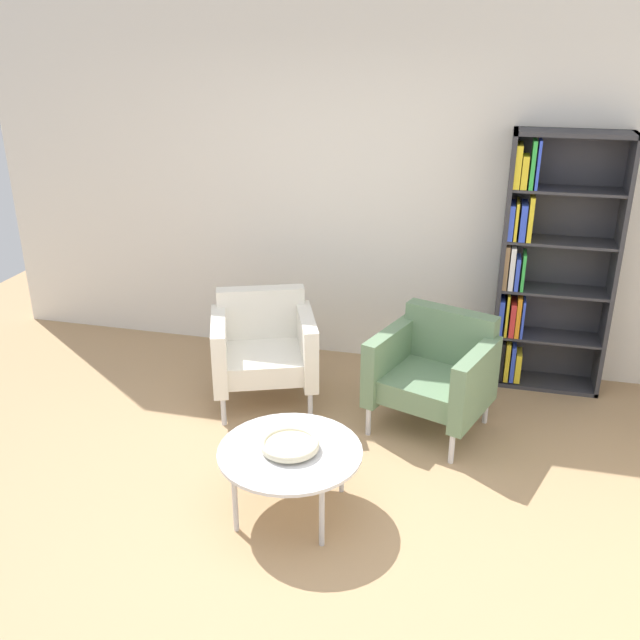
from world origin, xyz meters
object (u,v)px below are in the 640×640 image
(coffee_table_low, at_px, (290,454))
(bookshelf_tall, at_px, (544,267))
(armchair_spare_guest, at_px, (435,370))
(decorative_bowl, at_px, (290,445))
(armchair_by_bookshelf, at_px, (263,346))

(coffee_table_low, bearing_deg, bookshelf_tall, 55.36)
(armchair_spare_guest, bearing_deg, bookshelf_tall, 70.02)
(bookshelf_tall, xyz_separation_m, armchair_spare_guest, (-0.68, -0.83, -0.51))
(bookshelf_tall, bearing_deg, decorative_bowl, -124.64)
(bookshelf_tall, xyz_separation_m, decorative_bowl, (-1.35, -1.96, -0.49))
(decorative_bowl, height_order, armchair_by_bookshelf, armchair_by_bookshelf)
(bookshelf_tall, bearing_deg, armchair_spare_guest, -129.16)
(coffee_table_low, xyz_separation_m, decorative_bowl, (-0.00, 0.00, 0.06))
(bookshelf_tall, height_order, armchair_by_bookshelf, bookshelf_tall)
(coffee_table_low, xyz_separation_m, armchair_spare_guest, (0.68, 1.13, 0.04))
(decorative_bowl, bearing_deg, coffee_table_low, -82.87)
(decorative_bowl, xyz_separation_m, armchair_spare_guest, (0.68, 1.13, -0.02))
(bookshelf_tall, relative_size, decorative_bowl, 5.94)
(armchair_by_bookshelf, distance_m, armchair_spare_guest, 1.24)
(decorative_bowl, distance_m, armchair_by_bookshelf, 1.34)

